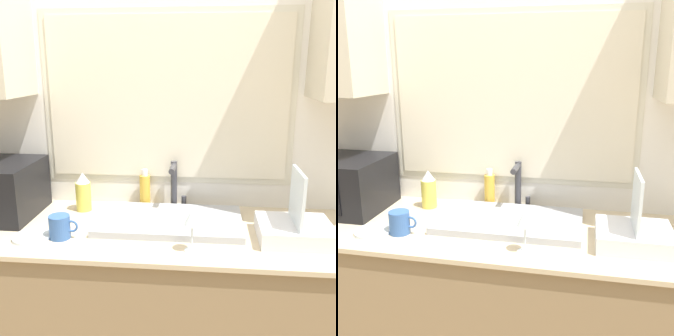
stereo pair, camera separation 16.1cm
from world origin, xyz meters
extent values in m
cube|color=#8C7251|center=(0.00, 0.31, 0.44)|extent=(2.07, 0.61, 0.88)
cube|color=#C6B28E|center=(0.00, 0.31, 0.89)|extent=(2.10, 0.64, 0.02)
cube|color=silver|center=(0.00, 0.64, 1.30)|extent=(6.00, 0.06, 2.60)
cube|color=beige|center=(0.00, 0.61, 1.43)|extent=(1.21, 0.01, 0.82)
cube|color=beige|center=(0.00, 0.61, 1.43)|extent=(1.15, 0.01, 0.76)
cube|color=#9EA0A5|center=(0.04, 0.36, 0.91)|extent=(0.64, 0.37, 0.03)
cylinder|color=#333338|center=(0.04, 0.57, 1.02)|extent=(0.03, 0.03, 0.24)
cylinder|color=#333338|center=(0.04, 0.50, 1.12)|extent=(0.03, 0.13, 0.03)
cylinder|color=#333338|center=(0.09, 0.57, 0.93)|extent=(0.02, 0.02, 0.06)
cube|color=black|center=(-0.80, 0.39, 1.03)|extent=(0.41, 0.37, 0.25)
cube|color=silver|center=(0.56, 0.25, 0.93)|extent=(0.29, 0.26, 0.07)
cube|color=silver|center=(0.56, 0.25, 1.08)|extent=(0.01, 0.22, 0.22)
cylinder|color=#D8CC4C|center=(-0.40, 0.49, 0.97)|extent=(0.07, 0.07, 0.14)
cone|color=silver|center=(-0.40, 0.49, 1.06)|extent=(0.07, 0.07, 0.05)
cylinder|color=gold|center=(-0.11, 0.57, 0.98)|extent=(0.05, 0.05, 0.16)
cylinder|color=white|center=(-0.11, 0.57, 1.07)|extent=(0.03, 0.03, 0.03)
cylinder|color=#335999|center=(-0.40, 0.17, 0.95)|extent=(0.09, 0.09, 0.10)
torus|color=#335999|center=(-0.34, 0.17, 0.95)|extent=(0.05, 0.01, 0.05)
cylinder|color=silver|center=(0.15, 0.10, 0.90)|extent=(0.06, 0.06, 0.00)
cylinder|color=silver|center=(0.15, 0.10, 0.96)|extent=(0.01, 0.01, 0.10)
cone|color=silver|center=(0.15, 0.10, 1.04)|extent=(0.06, 0.06, 0.07)
cylinder|color=silver|center=(-0.51, 0.15, 0.91)|extent=(0.16, 0.16, 0.01)
camera|label=1|loc=(0.19, -1.27, 1.59)|focal=42.00mm
camera|label=2|loc=(0.35, -1.25, 1.59)|focal=42.00mm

